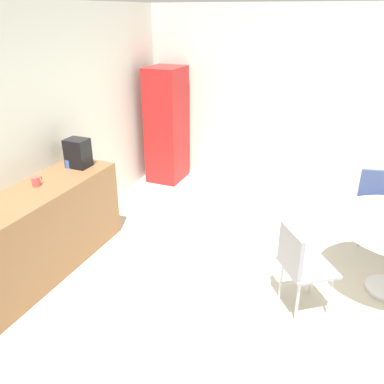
# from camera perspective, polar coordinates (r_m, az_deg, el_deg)

# --- Properties ---
(ground_plane) EXTENTS (6.00, 6.00, 0.00)m
(ground_plane) POSITION_cam_1_polar(r_m,az_deg,el_deg) (3.77, 15.78, -17.98)
(ground_plane) COLOR beige
(wall_back) EXTENTS (6.00, 0.10, 2.60)m
(wall_back) POSITION_cam_1_polar(r_m,az_deg,el_deg) (4.37, -24.36, 6.60)
(wall_back) COLOR silver
(wall_back) RESTS_ON ground_plane
(wall_side_right) EXTENTS (0.10, 6.00, 2.60)m
(wall_side_right) POSITION_cam_1_polar(r_m,az_deg,el_deg) (5.94, 21.50, 11.42)
(wall_side_right) COLOR silver
(wall_side_right) RESTS_ON ground_plane
(counter_block) EXTENTS (2.04, 0.60, 0.90)m
(counter_block) POSITION_cam_1_polar(r_m,az_deg,el_deg) (4.31, -21.32, -5.54)
(counter_block) COLOR brown
(counter_block) RESTS_ON ground_plane
(locker_cabinet) EXTENTS (0.60, 0.50, 1.75)m
(locker_cabinet) POSITION_cam_1_polar(r_m,az_deg,el_deg) (6.21, -3.66, 9.55)
(locker_cabinet) COLOR #B21E1E
(locker_cabinet) RESTS_ON ground_plane
(chair_navy) EXTENTS (0.49, 0.49, 0.83)m
(chair_navy) POSITION_cam_1_polar(r_m,az_deg,el_deg) (5.05, 25.01, -0.78)
(chair_navy) COLOR silver
(chair_navy) RESTS_ON ground_plane
(chair_gray) EXTENTS (0.59, 0.59, 0.83)m
(chair_gray) POSITION_cam_1_polar(r_m,az_deg,el_deg) (3.60, 15.15, -9.53)
(chair_gray) COLOR silver
(chair_gray) RESTS_ON ground_plane
(mug_white) EXTENTS (0.13, 0.08, 0.09)m
(mug_white) POSITION_cam_1_polar(r_m,az_deg,el_deg) (4.62, -17.30, 3.95)
(mug_white) COLOR #3F66BF
(mug_white) RESTS_ON counter_block
(mug_green) EXTENTS (0.13, 0.08, 0.09)m
(mug_green) POSITION_cam_1_polar(r_m,az_deg,el_deg) (4.24, -21.56, 1.43)
(mug_green) COLOR #D84C4C
(mug_green) RESTS_ON counter_block
(coffee_maker) EXTENTS (0.20, 0.24, 0.32)m
(coffee_maker) POSITION_cam_1_polar(r_m,az_deg,el_deg) (4.58, -16.13, 5.41)
(coffee_maker) COLOR black
(coffee_maker) RESTS_ON counter_block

